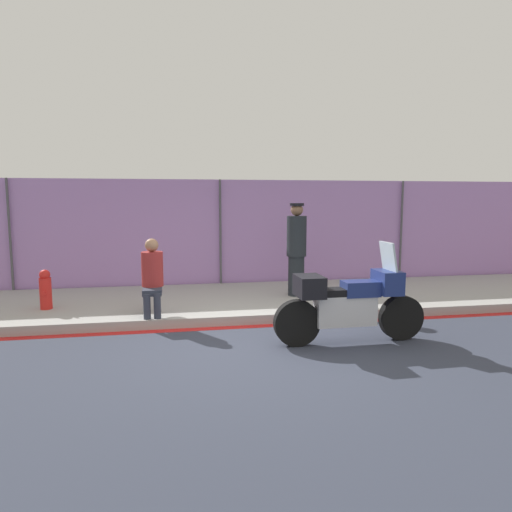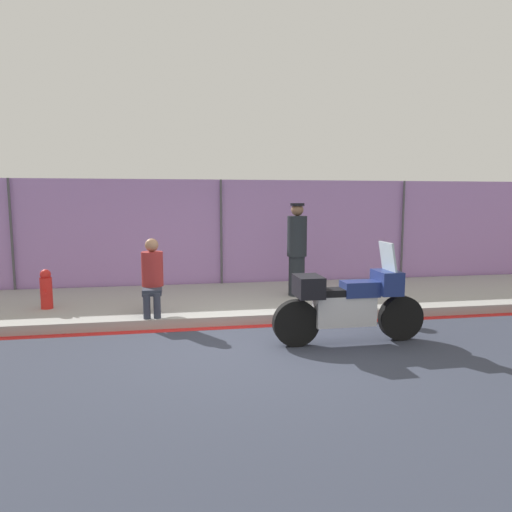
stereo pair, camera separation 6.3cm
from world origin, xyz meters
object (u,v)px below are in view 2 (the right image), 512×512
motorcycle (348,303)px  officer_standing (297,249)px  person_seated_on_curb (152,272)px  fire_hydrant (46,289)px

motorcycle → officer_standing: (-0.07, 2.63, 0.52)m
person_seated_on_curb → fire_hydrant: bearing=160.2°
officer_standing → fire_hydrant: officer_standing is taller
motorcycle → officer_standing: bearing=91.1°
person_seated_on_curb → fire_hydrant: person_seated_on_curb is taller
motorcycle → fire_hydrant: motorcycle is taller
person_seated_on_curb → fire_hydrant: 2.02m
officer_standing → person_seated_on_curb: (-2.77, -1.01, -0.25)m
fire_hydrant → person_seated_on_curb: bearing=-19.8°
person_seated_on_curb → fire_hydrant: (-1.87, 0.67, -0.35)m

